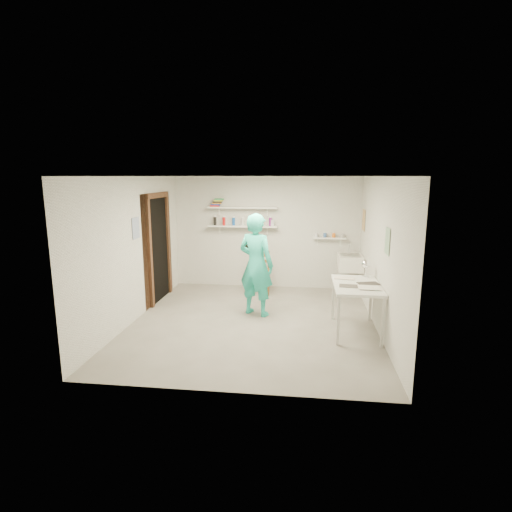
# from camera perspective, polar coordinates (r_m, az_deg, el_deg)

# --- Properties ---
(floor) EXTENTS (4.00, 4.50, 0.02)m
(floor) POSITION_cam_1_polar(r_m,az_deg,el_deg) (6.80, -0.41, -9.46)
(floor) COLOR slate
(floor) RESTS_ON ground
(ceiling) EXTENTS (4.00, 4.50, 0.02)m
(ceiling) POSITION_cam_1_polar(r_m,az_deg,el_deg) (6.36, -0.44, 11.40)
(ceiling) COLOR silver
(ceiling) RESTS_ON wall_back
(wall_back) EXTENTS (4.00, 0.02, 2.40)m
(wall_back) POSITION_cam_1_polar(r_m,az_deg,el_deg) (8.69, 1.47, 3.35)
(wall_back) COLOR silver
(wall_back) RESTS_ON ground
(wall_front) EXTENTS (4.00, 0.02, 2.40)m
(wall_front) POSITION_cam_1_polar(r_m,az_deg,el_deg) (4.29, -4.26, -4.93)
(wall_front) COLOR silver
(wall_front) RESTS_ON ground
(wall_left) EXTENTS (0.02, 4.50, 2.40)m
(wall_left) POSITION_cam_1_polar(r_m,az_deg,el_deg) (7.01, -16.95, 0.95)
(wall_left) COLOR silver
(wall_left) RESTS_ON ground
(wall_right) EXTENTS (0.02, 4.50, 2.40)m
(wall_right) POSITION_cam_1_polar(r_m,az_deg,el_deg) (6.53, 17.36, 0.20)
(wall_right) COLOR silver
(wall_right) RESTS_ON ground
(doorway_recess) EXTENTS (0.02, 0.90, 2.00)m
(doorway_recess) POSITION_cam_1_polar(r_m,az_deg,el_deg) (7.99, -13.74, 0.89)
(doorway_recess) COLOR black
(doorway_recess) RESTS_ON wall_left
(corridor_box) EXTENTS (1.40, 1.50, 2.10)m
(corridor_box) POSITION_cam_1_polar(r_m,az_deg,el_deg) (8.26, -18.38, 1.31)
(corridor_box) COLOR brown
(corridor_box) RESTS_ON ground
(door_lintel) EXTENTS (0.06, 1.05, 0.10)m
(door_lintel) POSITION_cam_1_polar(r_m,az_deg,el_deg) (7.87, -13.96, 8.42)
(door_lintel) COLOR brown
(door_lintel) RESTS_ON wall_left
(door_jamb_near) EXTENTS (0.06, 0.10, 2.00)m
(door_jamb_near) POSITION_cam_1_polar(r_m,az_deg,el_deg) (7.53, -14.92, 0.20)
(door_jamb_near) COLOR brown
(door_jamb_near) RESTS_ON ground
(door_jamb_far) EXTENTS (0.06, 0.10, 2.00)m
(door_jamb_far) POSITION_cam_1_polar(r_m,az_deg,el_deg) (8.45, -12.43, 1.49)
(door_jamb_far) COLOR brown
(door_jamb_far) RESTS_ON ground
(shelf_lower) EXTENTS (1.50, 0.22, 0.03)m
(shelf_lower) POSITION_cam_1_polar(r_m,az_deg,el_deg) (8.60, -1.93, 4.28)
(shelf_lower) COLOR white
(shelf_lower) RESTS_ON wall_back
(shelf_upper) EXTENTS (1.50, 0.22, 0.03)m
(shelf_upper) POSITION_cam_1_polar(r_m,az_deg,el_deg) (8.56, -1.95, 6.94)
(shelf_upper) COLOR white
(shelf_upper) RESTS_ON wall_back
(ledge_shelf) EXTENTS (0.70, 0.14, 0.03)m
(ledge_shelf) POSITION_cam_1_polar(r_m,az_deg,el_deg) (8.59, 10.42, 2.54)
(ledge_shelf) COLOR white
(ledge_shelf) RESTS_ON wall_back
(poster_left) EXTENTS (0.01, 0.28, 0.36)m
(poster_left) POSITION_cam_1_polar(r_m,az_deg,el_deg) (6.99, -16.79, 3.84)
(poster_left) COLOR #334C7F
(poster_left) RESTS_ON wall_left
(poster_right_a) EXTENTS (0.01, 0.34, 0.42)m
(poster_right_a) POSITION_cam_1_polar(r_m,az_deg,el_deg) (8.23, 15.13, 4.98)
(poster_right_a) COLOR #995933
(poster_right_a) RESTS_ON wall_right
(poster_right_b) EXTENTS (0.01, 0.30, 0.38)m
(poster_right_b) POSITION_cam_1_polar(r_m,az_deg,el_deg) (5.94, 18.25, 2.03)
(poster_right_b) COLOR #3F724C
(poster_right_b) RESTS_ON wall_right
(belfast_sink) EXTENTS (0.48, 0.60, 0.30)m
(belfast_sink) POSITION_cam_1_polar(r_m,az_deg,el_deg) (8.24, 13.29, -0.92)
(belfast_sink) COLOR white
(belfast_sink) RESTS_ON wall_right
(man) EXTENTS (0.77, 0.66, 1.79)m
(man) POSITION_cam_1_polar(r_m,az_deg,el_deg) (6.91, 0.02, -1.26)
(man) COLOR #28C9B1
(man) RESTS_ON ground
(wall_clock) EXTENTS (0.31, 0.16, 0.32)m
(wall_clock) POSITION_cam_1_polar(r_m,az_deg,el_deg) (7.06, -0.51, 1.48)
(wall_clock) COLOR beige
(wall_clock) RESTS_ON man
(wooden_chair) EXTENTS (0.47, 0.45, 0.95)m
(wooden_chair) POSITION_cam_1_polar(r_m,az_deg,el_deg) (8.26, 0.46, -2.19)
(wooden_chair) COLOR brown
(wooden_chair) RESTS_ON ground
(work_table) EXTENTS (0.70, 1.17, 0.78)m
(work_table) POSITION_cam_1_polar(r_m,az_deg,el_deg) (6.43, 14.06, -7.26)
(work_table) COLOR silver
(work_table) RESTS_ON ground
(desk_lamp) EXTENTS (0.15, 0.15, 0.15)m
(desk_lamp) POSITION_cam_1_polar(r_m,az_deg,el_deg) (6.75, 15.45, -1.10)
(desk_lamp) COLOR white
(desk_lamp) RESTS_ON work_table
(spray_cans) EXTENTS (1.26, 0.06, 0.17)m
(spray_cans) POSITION_cam_1_polar(r_m,az_deg,el_deg) (8.59, -1.94, 4.94)
(spray_cans) COLOR black
(spray_cans) RESTS_ON shelf_lower
(book_stack) EXTENTS (0.28, 0.14, 0.17)m
(book_stack) POSITION_cam_1_polar(r_m,az_deg,el_deg) (8.65, -5.59, 7.59)
(book_stack) COLOR red
(book_stack) RESTS_ON shelf_upper
(ledge_pots) EXTENTS (0.48, 0.07, 0.09)m
(ledge_pots) POSITION_cam_1_polar(r_m,az_deg,el_deg) (8.58, 10.44, 2.93)
(ledge_pots) COLOR silver
(ledge_pots) RESTS_ON ledge_shelf
(papers) EXTENTS (0.30, 0.22, 0.02)m
(papers) POSITION_cam_1_polar(r_m,az_deg,el_deg) (6.32, 14.23, -3.83)
(papers) COLOR silver
(papers) RESTS_ON work_table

